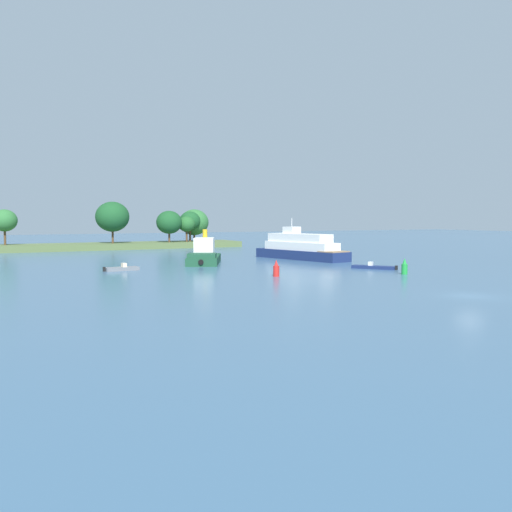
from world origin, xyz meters
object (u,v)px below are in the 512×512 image
Objects in this scene: fishing_skiff at (374,267)px; channel_buoy_red at (276,269)px; small_motorboat at (122,269)px; channel_buoy_green at (404,267)px; white_riverboat at (301,248)px; tugboat at (204,255)px.

fishing_skiff is 2.90× the size of channel_buoy_red.
channel_buoy_green is at bearing -35.69° from small_motorboat.
channel_buoy_red is (13.62, -15.33, 0.56)m from small_motorboat.
channel_buoy_red reaches higher than fishing_skiff.
small_motorboat is 2.36× the size of channel_buoy_green.
channel_buoy_green is at bearing -94.88° from white_riverboat.
white_riverboat is 1.45× the size of tugboat.
fishing_skiff is 32.35m from small_motorboat.
channel_buoy_green is (14.78, -25.43, -0.43)m from tugboat.
white_riverboat reaches higher than fishing_skiff.
channel_buoy_green is (-1.41, -7.19, 0.58)m from fishing_skiff.
white_riverboat is at bearing 87.51° from fishing_skiff.
small_motorboat is 0.25× the size of white_riverboat.
white_riverboat is at bearing 85.12° from channel_buoy_green.
white_riverboat is 17.03m from tugboat.
channel_buoy_green is at bearing -59.84° from tugboat.
fishing_skiff is 0.30× the size of white_riverboat.
channel_buoy_green is at bearing -101.08° from fishing_skiff.
white_riverboat is 27.10m from channel_buoy_red.
channel_buoy_red is 1.00× the size of channel_buoy_green.
white_riverboat reaches higher than channel_buoy_green.
channel_buoy_red is at bearing -128.34° from white_riverboat.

